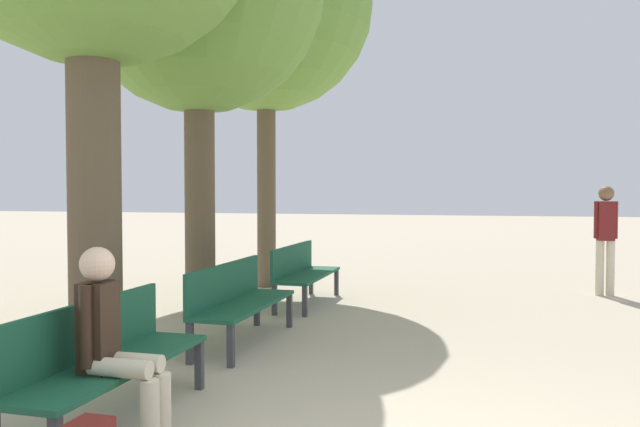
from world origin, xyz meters
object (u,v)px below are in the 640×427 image
(pedestrian_near, at_px, (606,233))
(bench_row_2, at_px, (302,270))
(bench_row_0, at_px, (103,354))
(person_seated, at_px, (113,338))
(bench_row_1, at_px, (237,297))
(tree_row_2, at_px, (266,5))

(pedestrian_near, bearing_deg, bench_row_2, -156.37)
(bench_row_0, height_order, person_seated, person_seated)
(bench_row_1, xyz_separation_m, bench_row_2, (0.00, 2.41, 0.00))
(person_seated, bearing_deg, bench_row_1, 95.09)
(bench_row_0, xyz_separation_m, tree_row_2, (-1.06, 6.27, 4.27))
(pedestrian_near, bearing_deg, bench_row_0, -122.91)
(bench_row_0, distance_m, tree_row_2, 7.66)
(bench_row_0, xyz_separation_m, pedestrian_near, (4.36, 6.74, 0.48))
(tree_row_2, bearing_deg, bench_row_2, -53.72)
(tree_row_2, relative_size, person_seated, 5.22)
(bench_row_2, relative_size, pedestrian_near, 1.08)
(bench_row_2, height_order, tree_row_2, tree_row_2)
(person_seated, bearing_deg, pedestrian_near, 59.34)
(bench_row_0, relative_size, person_seated, 1.47)
(bench_row_0, bearing_deg, pedestrian_near, 57.09)
(bench_row_0, bearing_deg, bench_row_2, 90.00)
(tree_row_2, distance_m, person_seated, 7.79)
(bench_row_0, height_order, bench_row_2, same)
(bench_row_1, height_order, pedestrian_near, pedestrian_near)
(bench_row_1, bearing_deg, tree_row_2, 105.37)
(bench_row_1, height_order, person_seated, person_seated)
(bench_row_1, relative_size, bench_row_2, 1.00)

